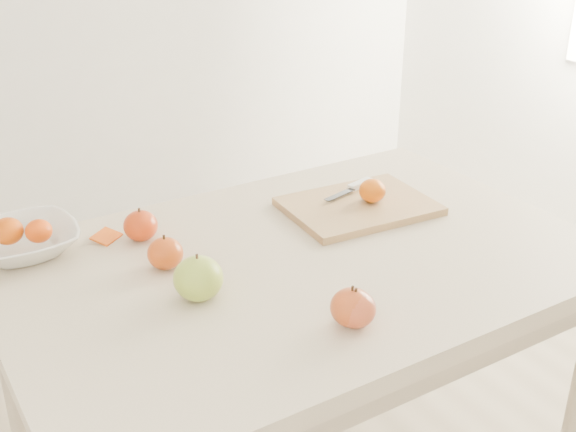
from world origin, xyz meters
TOP-DOWN VIEW (x-y plane):
  - table at (0.00, 0.00)m, footprint 1.20×0.80m
  - cutting_board at (0.24, 0.12)m, footprint 0.35×0.27m
  - board_tangerine at (0.27, 0.11)m, footprint 0.06×0.06m
  - fruit_bowl at (-0.48, 0.31)m, footprint 0.22×0.22m
  - bowl_tangerine_near at (-0.50, 0.32)m, footprint 0.06×0.06m
  - bowl_tangerine_far at (-0.45, 0.29)m, footprint 0.05×0.05m
  - orange_peel_a at (-0.31, 0.28)m, footprint 0.07×0.07m
  - orange_peel_b at (-0.24, 0.28)m, footprint 0.05×0.04m
  - paring_knife at (0.28, 0.19)m, footprint 0.17×0.06m
  - apple_green at (-0.25, -0.04)m, footprint 0.09×0.09m
  - apple_red_e at (-0.06, -0.26)m, footprint 0.08×0.08m
  - apple_red_b at (-0.25, 0.10)m, footprint 0.07×0.07m
  - apple_red_a at (-0.25, 0.24)m, footprint 0.07×0.07m
  - apple_red_c at (-0.06, -0.26)m, footprint 0.07×0.07m

SIDE VIEW (x-z plane):
  - table at x=0.00m, z-range 0.28..1.03m
  - orange_peel_a at x=-0.31m, z-range 0.75..0.76m
  - orange_peel_b at x=-0.24m, z-range 0.75..0.76m
  - cutting_board at x=0.24m, z-range 0.75..0.77m
  - paring_knife at x=0.28m, z-range 0.77..0.78m
  - fruit_bowl at x=-0.48m, z-range 0.75..0.80m
  - apple_red_b at x=-0.25m, z-range 0.75..0.81m
  - apple_red_c at x=-0.06m, z-range 0.75..0.82m
  - apple_red_a at x=-0.25m, z-range 0.75..0.82m
  - apple_red_e at x=-0.06m, z-range 0.75..0.82m
  - apple_green at x=-0.25m, z-range 0.75..0.83m
  - board_tangerine at x=0.27m, z-range 0.77..0.82m
  - bowl_tangerine_far at x=-0.45m, z-range 0.78..0.82m
  - bowl_tangerine_near at x=-0.50m, z-range 0.78..0.83m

